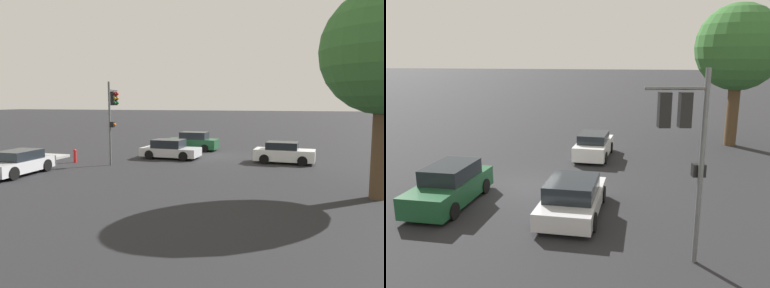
% 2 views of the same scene
% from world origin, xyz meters
% --- Properties ---
extents(ground_plane, '(300.00, 300.00, 0.00)m').
position_xyz_m(ground_plane, '(0.00, 0.00, 0.00)').
color(ground_plane, black).
extents(street_tree, '(5.26, 5.26, 8.78)m').
position_xyz_m(street_tree, '(-9.77, 10.57, 6.09)').
color(street_tree, '#4C3823').
rests_on(street_tree, ground_plane).
extents(traffic_signal, '(0.76, 1.73, 5.34)m').
position_xyz_m(traffic_signal, '(5.28, 5.89, 3.70)').
color(traffic_signal, '#515456').
rests_on(traffic_signal, ground_plane).
extents(crossing_car_0, '(3.99, 1.97, 1.41)m').
position_xyz_m(crossing_car_0, '(-5.41, 2.25, 0.67)').
color(crossing_car_0, silver).
rests_on(crossing_car_0, ground_plane).
extents(crossing_car_1, '(4.18, 2.11, 1.37)m').
position_xyz_m(crossing_car_1, '(2.59, 2.47, 0.65)').
color(crossing_car_1, '#B7B7BC').
rests_on(crossing_car_1, ground_plane).
extents(crossing_car_2, '(4.30, 1.90, 1.55)m').
position_xyz_m(crossing_car_2, '(2.35, -2.41, 0.72)').
color(crossing_car_2, '#194728').
rests_on(crossing_car_2, ground_plane).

